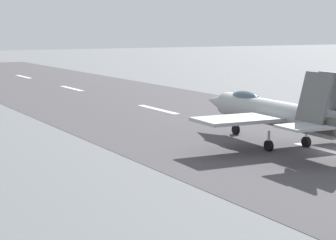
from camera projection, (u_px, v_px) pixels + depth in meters
name	position (u px, v px, depth m)	size (l,w,h in m)	color
ground_plane	(332.00, 152.00, 41.94)	(400.00, 400.00, 0.00)	slate
runway_strip	(332.00, 152.00, 41.92)	(240.00, 26.00, 0.02)	#474447
fighter_jet	(273.00, 112.00, 44.14)	(17.22, 13.07, 5.59)	#9FA3A5
crew_person	(275.00, 108.00, 58.04)	(0.69, 0.36, 1.68)	#1E2338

